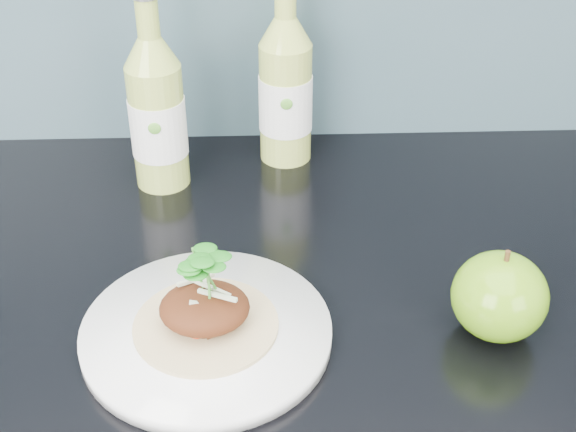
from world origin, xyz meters
name	(u,v)px	position (x,y,z in m)	size (l,w,h in m)	color
dinner_plate	(207,333)	(-0.06, 1.57, 0.91)	(0.29, 0.29, 0.02)	white
pork_taco	(204,304)	(-0.06, 1.57, 0.94)	(0.14, 0.14, 0.09)	tan
green_apple	(500,296)	(0.22, 1.57, 0.94)	(0.10, 0.10, 0.10)	#47870E
cider_bottle_left	(157,113)	(-0.13, 1.86, 0.99)	(0.09, 0.09, 0.25)	#A4B94D
cider_bottle_right	(286,90)	(0.03, 1.92, 0.99)	(0.08, 0.08, 0.25)	#ACBE4F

